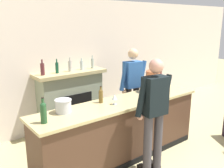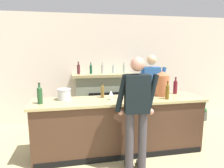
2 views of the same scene
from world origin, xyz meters
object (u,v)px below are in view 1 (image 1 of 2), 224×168
wine_bottle_rose_blush (163,87)px  wine_bottle_riesling_slim (43,112)px  copper_dispenser (153,79)px  wine_bottle_chardonnay_pale (101,95)px  fireplace_stone (71,100)px  person_customer (154,112)px  ice_bucket_steel (63,106)px  wine_bottle_merlot_tall (161,80)px  wine_glass_mid_counter (146,88)px  wine_glass_near_bucket (114,97)px  person_bartender (133,87)px  potted_plant_corner (163,99)px

wine_bottle_rose_blush → wine_bottle_riesling_slim: bearing=176.8°
copper_dispenser → wine_bottle_chardonnay_pale: bearing=176.6°
fireplace_stone → wine_bottle_chardonnay_pale: size_ratio=5.71×
person_customer → wine_bottle_rose_blush: person_customer is taller
person_customer → ice_bucket_steel: size_ratio=7.41×
person_customer → wine_bottle_rose_blush: size_ratio=5.47×
fireplace_stone → wine_bottle_merlot_tall: bearing=-47.2°
wine_bottle_merlot_tall → wine_glass_mid_counter: 0.60m
ice_bucket_steel → wine_glass_near_bucket: bearing=-12.0°
wine_glass_near_bucket → person_customer: bearing=-64.6°
copper_dispenser → wine_bottle_chardonnay_pale: (-1.13, 0.07, -0.11)m
wine_bottle_riesling_slim → wine_glass_mid_counter: 1.95m
copper_dispenser → wine_glass_near_bucket: 1.03m
person_customer → wine_glass_mid_counter: (0.49, 0.66, 0.14)m
person_bartender → ice_bucket_steel: (-1.82, -0.51, 0.13)m
wine_bottle_riesling_slim → wine_bottle_chardonnay_pale: size_ratio=1.25×
potted_plant_corner → wine_glass_mid_counter: wine_glass_mid_counter is taller
fireplace_stone → potted_plant_corner: 2.68m
wine_bottle_riesling_slim → potted_plant_corner: bearing=18.7°
copper_dispenser → wine_bottle_merlot_tall: copper_dispenser is taller
wine_bottle_chardonnay_pale → wine_glass_near_bucket: (0.12, -0.20, -0.01)m
potted_plant_corner → wine_bottle_riesling_slim: size_ratio=1.82×
wine_bottle_rose_blush → wine_bottle_merlot_tall: 0.52m
person_bartender → wine_bottle_merlot_tall: bearing=-53.0°
wine_bottle_rose_blush → wine_glass_mid_counter: bearing=136.2°
wine_bottle_merlot_tall → wine_glass_mid_counter: size_ratio=2.02×
person_bartender → wine_glass_near_bucket: bearing=-146.1°
wine_bottle_riesling_slim → wine_bottle_chardonnay_pale: (1.06, 0.22, -0.03)m
person_bartender → wine_bottle_riesling_slim: 2.31m
wine_bottle_chardonnay_pale → person_bartender: bearing=22.9°
wine_glass_mid_counter → wine_bottle_merlot_tall: bearing=15.8°
potted_plant_corner → person_bartender: person_bartender is taller
wine_bottle_riesling_slim → wine_glass_near_bucket: wine_bottle_riesling_slim is taller
wine_bottle_chardonnay_pale → copper_dispenser: bearing=-3.4°
copper_dispenser → wine_bottle_riesling_slim: (-2.19, -0.15, -0.08)m
wine_bottle_riesling_slim → wine_glass_near_bucket: (1.18, 0.02, -0.04)m
copper_dispenser → ice_bucket_steel: size_ratio=1.95×
potted_plant_corner → wine_bottle_rose_blush: bearing=-140.2°
fireplace_stone → wine_bottle_riesling_slim: bearing=-128.1°
copper_dispenser → person_customer: bearing=-135.5°
potted_plant_corner → copper_dispenser: 2.30m
wine_bottle_merlot_tall → wine_glass_mid_counter: bearing=-164.2°
wine_bottle_riesling_slim → wine_bottle_chardonnay_pale: 1.08m
person_customer → copper_dispenser: bearing=44.5°
person_bartender → wine_bottle_rose_blush: (-0.02, -0.82, 0.17)m
potted_plant_corner → copper_dispenser: copper_dispenser is taller
wine_glass_near_bucket → potted_plant_corner: bearing=25.5°
wine_glass_near_bucket → wine_glass_mid_counter: wine_glass_near_bucket is taller
fireplace_stone → copper_dispenser: bearing=-57.7°
potted_plant_corner → wine_bottle_riesling_slim: 4.22m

